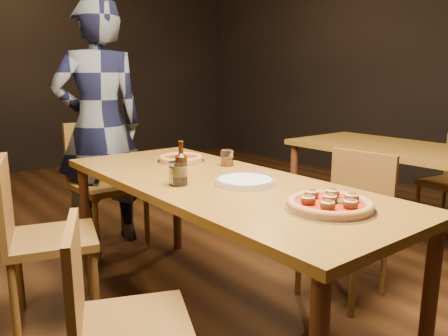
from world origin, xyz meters
TOP-DOWN VIEW (x-y plane):
  - ground at (0.00, 0.00)m, footprint 9.00×9.00m
  - table_main at (0.00, 0.00)m, footprint 0.80×2.00m
  - table_right at (1.70, -0.20)m, footprint 0.80×2.00m
  - chair_main_nw at (-0.69, -0.42)m, footprint 0.51×0.51m
  - chair_main_sw at (-0.68, 0.51)m, footprint 0.53×0.53m
  - chair_main_e at (0.71, -0.25)m, footprint 0.44×0.44m
  - chair_end at (-0.04, 1.26)m, footprint 0.46×0.46m
  - pizza_meatball at (0.04, -0.66)m, footprint 0.35×0.35m
  - pizza_margherita at (0.12, 0.53)m, footprint 0.28×0.28m
  - plate_stack at (0.05, -0.15)m, footprint 0.28×0.28m
  - beer_bottle at (-0.19, 0.03)m, footprint 0.06×0.06m
  - water_glass at (-0.21, 0.04)m, footprint 0.09×0.09m
  - amber_glass at (0.26, 0.25)m, footprint 0.07×0.07m
  - diner at (-0.02, 1.40)m, footprint 0.71×0.52m

SIDE VIEW (x-z plane):
  - ground at x=0.00m, z-range 0.00..0.00m
  - chair_main_nw at x=-0.69m, z-range 0.00..0.83m
  - chair_main_e at x=0.71m, z-range 0.00..0.87m
  - chair_main_sw at x=-0.68m, z-range 0.00..0.91m
  - chair_end at x=-0.04m, z-range 0.00..0.97m
  - table_main at x=0.00m, z-range 0.30..1.05m
  - table_right at x=1.70m, z-range 0.30..1.05m
  - plate_stack at x=0.05m, z-range 0.75..0.78m
  - pizza_margherita at x=0.12m, z-range 0.75..0.79m
  - pizza_meatball at x=0.04m, z-range 0.74..0.81m
  - amber_glass at x=0.26m, z-range 0.75..0.84m
  - water_glass at x=-0.21m, z-range 0.75..0.86m
  - beer_bottle at x=-0.19m, z-range 0.72..0.93m
  - diner at x=-0.02m, z-range 0.00..1.80m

